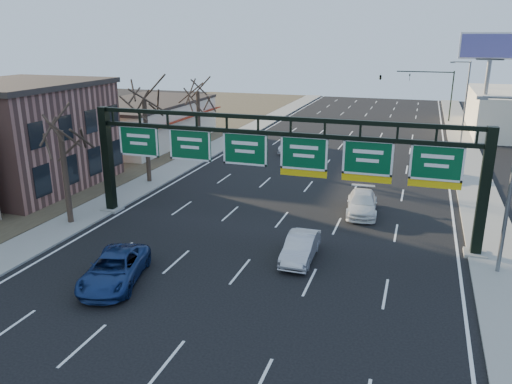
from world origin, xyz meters
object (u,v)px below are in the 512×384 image
(car_white_wagon, at_px, (362,203))
(car_blue_suv, at_px, (114,269))
(car_silver_sedan, at_px, (301,248))
(sign_gantry, at_px, (277,159))

(car_white_wagon, bearing_deg, car_blue_suv, -131.76)
(car_silver_sedan, bearing_deg, car_blue_suv, -146.81)
(sign_gantry, relative_size, car_silver_sedan, 5.77)
(car_blue_suv, relative_size, car_white_wagon, 1.08)
(car_silver_sedan, bearing_deg, sign_gantry, 123.06)
(sign_gantry, xyz_separation_m, car_silver_sedan, (2.45, -3.61, -3.93))
(sign_gantry, relative_size, car_white_wagon, 5.04)
(car_blue_suv, height_order, car_white_wagon, car_blue_suv)
(car_blue_suv, xyz_separation_m, car_silver_sedan, (8.03, 5.48, -0.03))
(car_silver_sedan, distance_m, car_white_wagon, 8.85)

